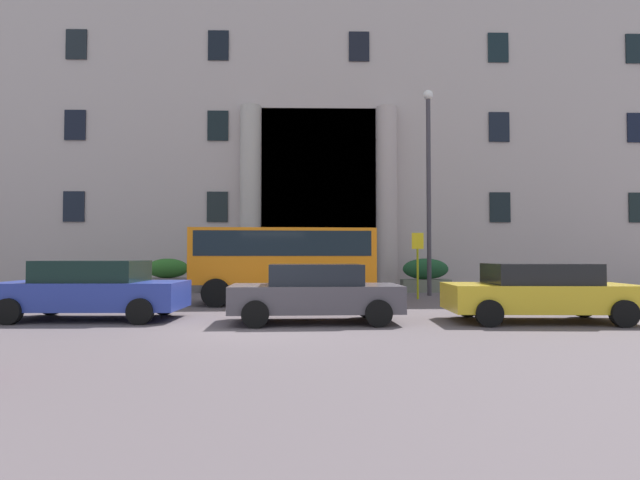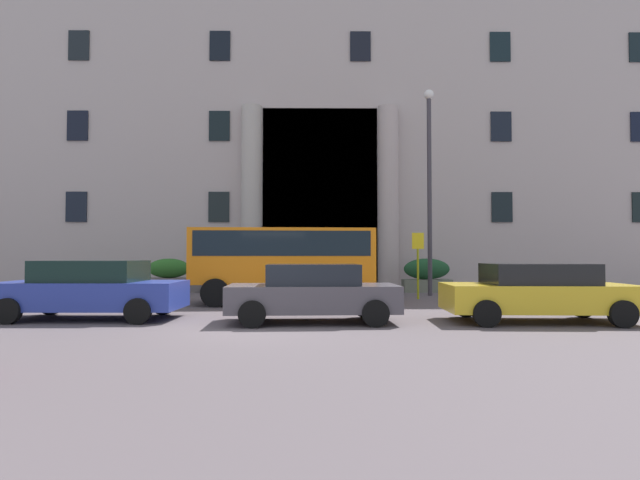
{
  "view_description": "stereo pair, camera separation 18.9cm",
  "coord_description": "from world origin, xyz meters",
  "px_view_note": "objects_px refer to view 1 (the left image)",
  "views": [
    {
      "loc": [
        1.09,
        -11.45,
        1.62
      ],
      "look_at": [
        1.43,
        6.8,
        2.19
      ],
      "focal_mm": 27.93,
      "sensor_mm": 36.0,
      "label": 1
    },
    {
      "loc": [
        1.28,
        -11.45,
        1.62
      ],
      "look_at": [
        1.43,
        6.8,
        2.19
      ],
      "focal_mm": 27.93,
      "sensor_mm": 36.0,
      "label": 2
    }
  ],
  "objects_px": {
    "hedge_planter_far_east": "(343,277)",
    "bus_stop_sign": "(418,258)",
    "hedge_planter_east": "(78,279)",
    "parked_sedan_far": "(539,292)",
    "hedge_planter_entrance_left": "(167,276)",
    "orange_minibus": "(283,258)",
    "hedge_planter_far_west": "(426,276)",
    "parked_estate_mid": "(315,292)",
    "motorcycle_far_end": "(504,294)",
    "lamppost_plaza_centre": "(429,177)",
    "white_taxi_kerbside": "(93,289)"
  },
  "relations": [
    {
      "from": "hedge_planter_far_west",
      "to": "parked_sedan_far",
      "type": "xyz_separation_m",
      "value": [
        0.48,
        -9.98,
        0.01
      ]
    },
    {
      "from": "parked_estate_mid",
      "to": "motorcycle_far_end",
      "type": "bearing_deg",
      "value": 23.38
    },
    {
      "from": "hedge_planter_far_east",
      "to": "parked_sedan_far",
      "type": "distance_m",
      "value": 10.65
    },
    {
      "from": "orange_minibus",
      "to": "hedge_planter_far_east",
      "type": "distance_m",
      "value": 5.54
    },
    {
      "from": "bus_stop_sign",
      "to": "lamppost_plaza_centre",
      "type": "xyz_separation_m",
      "value": [
        0.83,
        1.65,
        3.31
      ]
    },
    {
      "from": "hedge_planter_far_east",
      "to": "motorcycle_far_end",
      "type": "relative_size",
      "value": 0.7
    },
    {
      "from": "motorcycle_far_end",
      "to": "bus_stop_sign",
      "type": "bearing_deg",
      "value": 122.71
    },
    {
      "from": "hedge_planter_entrance_left",
      "to": "hedge_planter_far_west",
      "type": "bearing_deg",
      "value": 1.73
    },
    {
      "from": "hedge_planter_east",
      "to": "white_taxi_kerbside",
      "type": "relative_size",
      "value": 0.41
    },
    {
      "from": "bus_stop_sign",
      "to": "motorcycle_far_end",
      "type": "relative_size",
      "value": 1.18
    },
    {
      "from": "hedge_planter_entrance_left",
      "to": "parked_estate_mid",
      "type": "xyz_separation_m",
      "value": [
        6.34,
        -9.65,
        0.01
      ]
    },
    {
      "from": "orange_minibus",
      "to": "white_taxi_kerbside",
      "type": "bearing_deg",
      "value": -140.65
    },
    {
      "from": "hedge_planter_entrance_left",
      "to": "parked_estate_mid",
      "type": "relative_size",
      "value": 0.46
    },
    {
      "from": "hedge_planter_entrance_left",
      "to": "lamppost_plaza_centre",
      "type": "xyz_separation_m",
      "value": [
        11.04,
        -1.63,
        4.13
      ]
    },
    {
      "from": "orange_minibus",
      "to": "parked_sedan_far",
      "type": "bearing_deg",
      "value": -39.66
    },
    {
      "from": "bus_stop_sign",
      "to": "orange_minibus",
      "type": "bearing_deg",
      "value": -162.78
    },
    {
      "from": "orange_minibus",
      "to": "parked_sedan_far",
      "type": "xyz_separation_m",
      "value": [
        6.53,
        -4.85,
        -0.79
      ]
    },
    {
      "from": "hedge_planter_far_east",
      "to": "lamppost_plaza_centre",
      "type": "height_order",
      "value": "lamppost_plaza_centre"
    },
    {
      "from": "orange_minibus",
      "to": "bus_stop_sign",
      "type": "height_order",
      "value": "orange_minibus"
    },
    {
      "from": "hedge_planter_east",
      "to": "hedge_planter_entrance_left",
      "type": "xyz_separation_m",
      "value": [
        3.98,
        -0.24,
        0.12
      ]
    },
    {
      "from": "hedge_planter_far_east",
      "to": "lamppost_plaza_centre",
      "type": "distance_m",
      "value": 5.67
    },
    {
      "from": "hedge_planter_far_west",
      "to": "lamppost_plaza_centre",
      "type": "distance_m",
      "value": 4.58
    },
    {
      "from": "bus_stop_sign",
      "to": "hedge_planter_far_east",
      "type": "height_order",
      "value": "bus_stop_sign"
    },
    {
      "from": "hedge_planter_far_east",
      "to": "bus_stop_sign",
      "type": "bearing_deg",
      "value": -53.01
    },
    {
      "from": "hedge_planter_east",
      "to": "hedge_planter_entrance_left",
      "type": "distance_m",
      "value": 3.99
    },
    {
      "from": "hedge_planter_east",
      "to": "lamppost_plaza_centre",
      "type": "xyz_separation_m",
      "value": [
        15.02,
        -1.87,
        4.25
      ]
    },
    {
      "from": "hedge_planter_far_east",
      "to": "parked_sedan_far",
      "type": "xyz_separation_m",
      "value": [
        4.19,
        -9.79,
        0.06
      ]
    },
    {
      "from": "hedge_planter_far_east",
      "to": "parked_estate_mid",
      "type": "bearing_deg",
      "value": -97.54
    },
    {
      "from": "white_taxi_kerbside",
      "to": "motorcycle_far_end",
      "type": "relative_size",
      "value": 2.17
    },
    {
      "from": "orange_minibus",
      "to": "hedge_planter_far_west",
      "type": "relative_size",
      "value": 2.87
    },
    {
      "from": "hedge_planter_east",
      "to": "orange_minibus",
      "type": "bearing_deg",
      "value": -28.48
    },
    {
      "from": "hedge_planter_entrance_left",
      "to": "parked_sedan_far",
      "type": "bearing_deg",
      "value": -39.19
    },
    {
      "from": "hedge_planter_east",
      "to": "parked_sedan_far",
      "type": "height_order",
      "value": "parked_sedan_far"
    },
    {
      "from": "hedge_planter_far_west",
      "to": "motorcycle_far_end",
      "type": "xyz_separation_m",
      "value": [
        0.68,
        -7.23,
        -0.26
      ]
    },
    {
      "from": "white_taxi_kerbside",
      "to": "motorcycle_far_end",
      "type": "height_order",
      "value": "white_taxi_kerbside"
    },
    {
      "from": "white_taxi_kerbside",
      "to": "motorcycle_far_end",
      "type": "xyz_separation_m",
      "value": [
        11.33,
        2.11,
        -0.3
      ]
    },
    {
      "from": "hedge_planter_east",
      "to": "parked_sedan_far",
      "type": "bearing_deg",
      "value": -32.01
    },
    {
      "from": "motorcycle_far_end",
      "to": "lamppost_plaza_centre",
      "type": "distance_m",
      "value": 6.92
    },
    {
      "from": "hedge_planter_entrance_left",
      "to": "parked_sedan_far",
      "type": "xyz_separation_m",
      "value": [
        11.82,
        -9.64,
        0.02
      ]
    },
    {
      "from": "hedge_planter_east",
      "to": "hedge_planter_far_east",
      "type": "relative_size",
      "value": 1.29
    },
    {
      "from": "hedge_planter_entrance_left",
      "to": "white_taxi_kerbside",
      "type": "distance_m",
      "value": 9.03
    },
    {
      "from": "white_taxi_kerbside",
      "to": "lamppost_plaza_centre",
      "type": "distance_m",
      "value": 13.34
    },
    {
      "from": "hedge_planter_entrance_left",
      "to": "white_taxi_kerbside",
      "type": "xyz_separation_m",
      "value": [
        0.7,
        -9.0,
        0.04
      ]
    },
    {
      "from": "orange_minibus",
      "to": "white_taxi_kerbside",
      "type": "xyz_separation_m",
      "value": [
        -4.6,
        -4.2,
        -0.76
      ]
    },
    {
      "from": "hedge_planter_far_west",
      "to": "white_taxi_kerbside",
      "type": "height_order",
      "value": "white_taxi_kerbside"
    },
    {
      "from": "lamppost_plaza_centre",
      "to": "bus_stop_sign",
      "type": "bearing_deg",
      "value": -116.66
    },
    {
      "from": "hedge_planter_far_west",
      "to": "parked_estate_mid",
      "type": "bearing_deg",
      "value": -116.62
    },
    {
      "from": "orange_minibus",
      "to": "hedge_planter_entrance_left",
      "type": "height_order",
      "value": "orange_minibus"
    },
    {
      "from": "bus_stop_sign",
      "to": "hedge_planter_east",
      "type": "xyz_separation_m",
      "value": [
        -14.2,
        3.51,
        -0.94
      ]
    },
    {
      "from": "parked_sedan_far",
      "to": "bus_stop_sign",
      "type": "bearing_deg",
      "value": 106.53
    }
  ]
}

